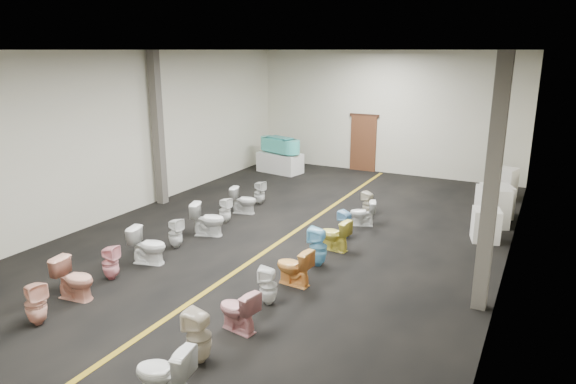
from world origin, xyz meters
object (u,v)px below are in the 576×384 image
at_px(bathtub, 280,144).
at_px(appliance_crate_d, 503,183).
at_px(appliance_crate_c, 496,201).
at_px(toilet_right_7, 334,235).
at_px(toilet_left_6, 208,219).
at_px(toilet_right_5, 294,267).
at_px(appliance_crate_b, 493,207).
at_px(toilet_right_9, 363,213).
at_px(toilet_left_7, 225,210).
at_px(toilet_right_1, 164,374).
at_px(toilet_right_6, 318,247).
at_px(appliance_crate_a, 486,225).
at_px(toilet_right_10, 368,204).
at_px(toilet_left_1, 36,303).
at_px(toilet_left_3, 110,263).
at_px(toilet_right_2, 199,337).
at_px(toilet_left_4, 148,245).
at_px(toilet_left_5, 175,233).
at_px(toilet_right_8, 345,224).
at_px(toilet_right_3, 238,310).
at_px(display_table, 280,163).
at_px(toilet_left_8, 244,200).
at_px(toilet_right_4, 268,286).
at_px(toilet_left_2, 74,279).

xyz_separation_m(bathtub, appliance_crate_d, (7.87, 0.07, -0.58)).
xyz_separation_m(appliance_crate_c, toilet_right_7, (-3.03, -4.42, -0.06)).
bearing_deg(toilet_left_6, toilet_right_5, -134.85).
bearing_deg(appliance_crate_b, toilet_right_9, -152.92).
height_order(appliance_crate_d, toilet_left_7, appliance_crate_d).
bearing_deg(bathtub, toilet_right_1, -49.26).
height_order(bathtub, toilet_right_6, bathtub).
relative_size(appliance_crate_a, toilet_right_9, 1.17).
bearing_deg(toilet_right_10, toilet_left_1, 0.86).
bearing_deg(toilet_left_6, toilet_left_3, 156.68).
height_order(bathtub, appliance_crate_a, bathtub).
distance_m(toilet_right_2, toilet_right_5, 2.98).
relative_size(toilet_left_4, toilet_right_6, 0.94).
xyz_separation_m(toilet_left_7, toilet_right_1, (3.41, -6.44, 0.06)).
xyz_separation_m(toilet_left_1, toilet_right_6, (3.21, 4.43, 0.04)).
xyz_separation_m(bathtub, toilet_right_9, (4.84, -4.39, -0.73)).
relative_size(appliance_crate_b, toilet_left_5, 1.45).
height_order(appliance_crate_b, toilet_right_8, appliance_crate_b).
distance_m(bathtub, appliance_crate_a, 8.90).
relative_size(toilet_left_7, toilet_right_3, 0.93).
bearing_deg(toilet_left_4, toilet_right_8, -57.20).
bearing_deg(appliance_crate_a, toilet_left_7, -164.42).
bearing_deg(toilet_right_10, toilet_right_5, 22.64).
xyz_separation_m(appliance_crate_c, toilet_left_1, (-6.21, -9.85, -0.05)).
relative_size(toilet_left_5, toilet_right_6, 0.83).
bearing_deg(toilet_right_2, display_table, -159.97).
xyz_separation_m(appliance_crate_a, toilet_left_4, (-6.34, -4.81, 0.01)).
bearing_deg(appliance_crate_c, appliance_crate_a, -90.00).
bearing_deg(toilet_right_9, toilet_left_8, -101.19).
bearing_deg(toilet_right_5, bathtub, -145.03).
bearing_deg(appliance_crate_c, toilet_right_2, -108.21).
height_order(bathtub, toilet_right_5, bathtub).
relative_size(toilet_left_1, toilet_right_8, 1.11).
distance_m(toilet_left_1, toilet_left_8, 6.85).
relative_size(bathtub, toilet_right_3, 2.42).
bearing_deg(toilet_right_6, toilet_left_1, -41.13).
distance_m(toilet_left_1, toilet_right_5, 4.62).
bearing_deg(toilet_left_8, appliance_crate_a, -95.48).
bearing_deg(toilet_right_4, toilet_right_6, 162.48).
bearing_deg(toilet_left_2, toilet_right_7, -44.35).
bearing_deg(appliance_crate_b, toilet_left_4, -136.23).
bearing_deg(appliance_crate_b, toilet_right_6, -123.69).
relative_size(toilet_left_6, toilet_right_7, 1.11).
bearing_deg(bathtub, toilet_left_7, -56.76).
height_order(toilet_left_1, toilet_right_9, toilet_left_1).
bearing_deg(toilet_left_5, display_table, 17.03).
height_order(appliance_crate_a, toilet_right_5, appliance_crate_a).
xyz_separation_m(toilet_left_1, toilet_right_1, (3.23, -0.55, 0.02)).
bearing_deg(toilet_right_6, toilet_left_6, -103.46).
relative_size(appliance_crate_b, toilet_left_6, 1.25).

